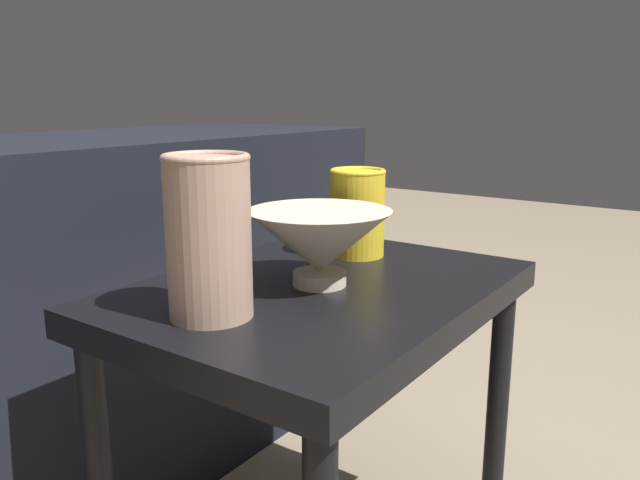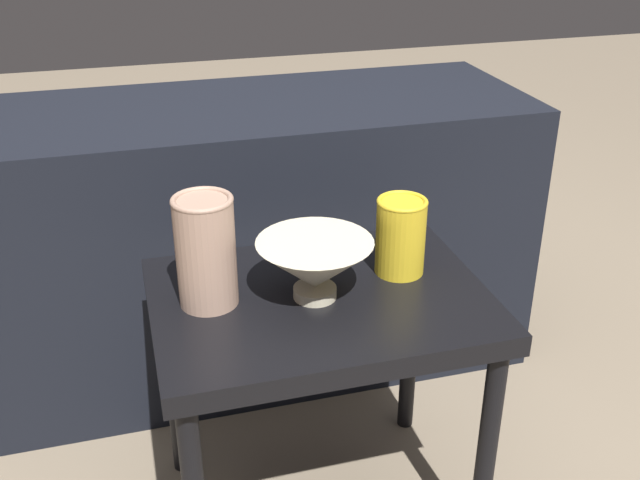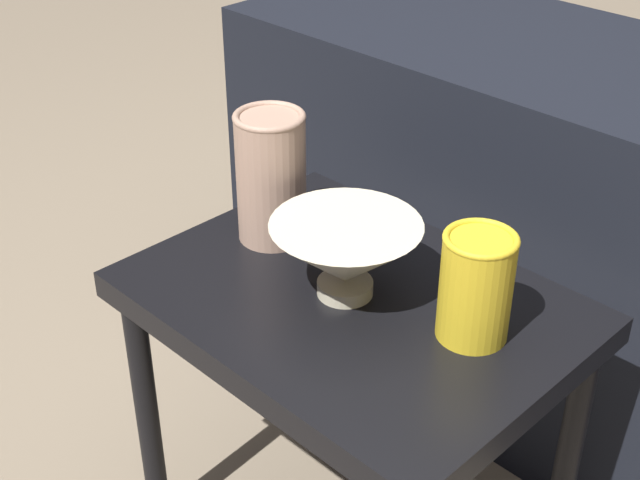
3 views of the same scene
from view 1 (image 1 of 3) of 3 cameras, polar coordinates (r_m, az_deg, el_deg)
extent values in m
cube|color=black|center=(0.91, 0.03, -5.11)|extent=(0.60, 0.44, 0.04)
cylinder|color=black|center=(1.16, 15.86, -15.26)|extent=(0.04, 0.04, 0.47)
cylinder|color=black|center=(1.31, 0.03, -11.27)|extent=(0.04, 0.04, 0.47)
cube|color=black|center=(1.36, -20.34, -6.02)|extent=(1.32, 0.50, 0.69)
cylinder|color=beige|center=(0.90, -0.05, -3.53)|extent=(0.08, 0.08, 0.02)
cone|color=beige|center=(0.88, -0.05, -0.12)|extent=(0.20, 0.20, 0.09)
cylinder|color=tan|center=(0.76, -10.13, 0.08)|extent=(0.10, 0.10, 0.19)
torus|color=tan|center=(0.74, -10.43, 7.42)|extent=(0.10, 0.10, 0.01)
cylinder|color=gold|center=(1.05, 3.42, 2.39)|extent=(0.09, 0.09, 0.14)
torus|color=gold|center=(1.04, 3.47, 6.27)|extent=(0.09, 0.09, 0.01)
camera|label=2|loc=(0.84, 99.17, 28.97)|focal=42.00mm
camera|label=3|loc=(1.47, 48.81, 26.11)|focal=50.00mm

